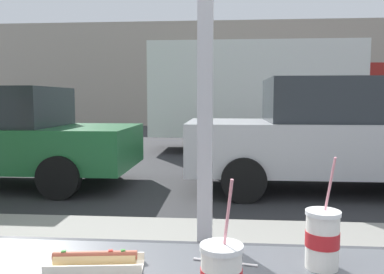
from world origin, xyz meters
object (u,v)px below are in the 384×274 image
Objects in this scene: soda_cup_left at (322,238)px; hotdog_tray_near at (95,261)px; box_truck at (279,93)px; parked_car_silver at (333,134)px.

soda_cup_left is 0.64m from hotdog_tray_near.
hotdog_tray_near is at bearing -100.53° from box_truck.
parked_car_silver is at bearing 74.59° from soda_cup_left.
box_truck is at bearing 82.95° from soda_cup_left.
box_truck is (1.89, 10.17, 0.62)m from hotdog_tray_near.
hotdog_tray_near is 10.36m from box_truck.
hotdog_tray_near is at bearing -111.44° from parked_car_silver.
parked_car_silver is (1.45, 5.26, -0.17)m from soda_cup_left.
hotdog_tray_near is 0.04× the size of box_truck.
box_truck is (1.25, 10.11, 0.55)m from soda_cup_left.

